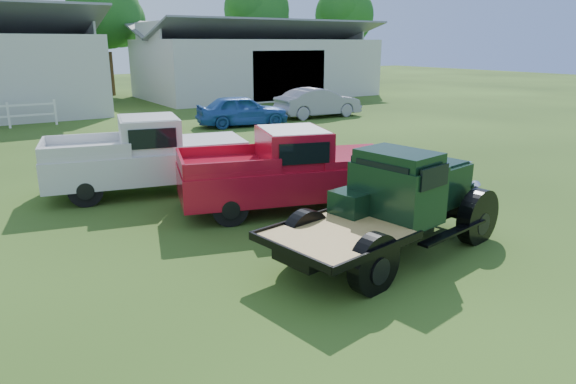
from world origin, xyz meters
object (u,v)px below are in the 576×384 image
misc_car_blue (242,110)px  vintage_flatbed (393,204)px  red_pickup (289,169)px  white_pickup (147,155)px  misc_car_grey (318,103)px

misc_car_blue → vintage_flatbed: bearing=174.6°
red_pickup → white_pickup: (-2.34, 3.23, 0.01)m
misc_car_blue → misc_car_grey: bearing=-71.4°
misc_car_blue → white_pickup: bearing=151.8°
misc_car_grey → red_pickup: bearing=144.5°
red_pickup → misc_car_blue: (4.95, 11.76, -0.23)m
vintage_flatbed → red_pickup: 3.34m
white_pickup → misc_car_grey: size_ratio=1.15×
red_pickup → misc_car_blue: size_ratio=1.23×
white_pickup → red_pickup: bearing=-41.4°
vintage_flatbed → misc_car_blue: (4.84, 15.10, -0.24)m
white_pickup → misc_car_grey: (12.08, 9.06, -0.21)m
vintage_flatbed → misc_car_grey: bearing=48.9°
red_pickup → misc_car_grey: size_ratio=1.15×
white_pickup → vintage_flatbed: bearing=-56.9°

